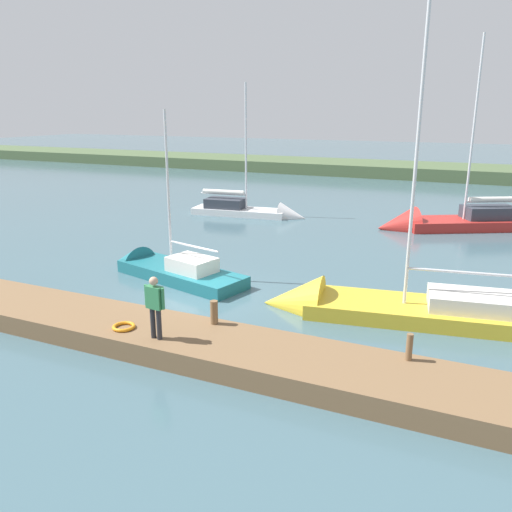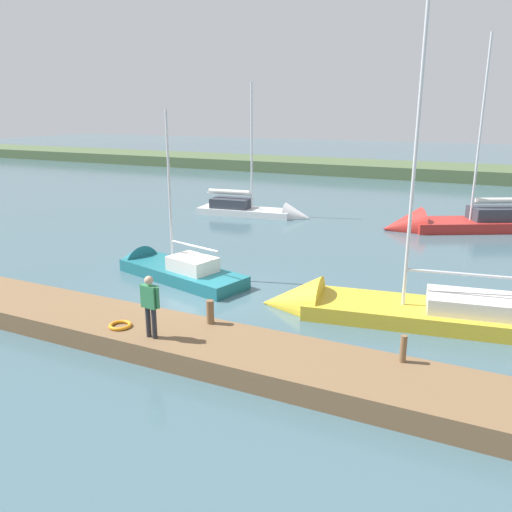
{
  "view_description": "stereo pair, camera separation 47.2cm",
  "coord_description": "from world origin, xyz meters",
  "px_view_note": "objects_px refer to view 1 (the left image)",
  "views": [
    {
      "loc": [
        -9.13,
        15.59,
        6.67
      ],
      "look_at": [
        -1.38,
        -1.57,
        1.31
      ],
      "focal_mm": 36.22,
      "sensor_mm": 36.0,
      "label": 1
    },
    {
      "loc": [
        -9.56,
        15.39,
        6.67
      ],
      "look_at": [
        -1.38,
        -1.57,
        1.31
      ],
      "focal_mm": 36.22,
      "sensor_mm": 36.0,
      "label": 2
    }
  ],
  "objects_px": {
    "sailboat_far_left": "(382,312)",
    "person_on_dock": "(155,303)",
    "mooring_post_near": "(409,347)",
    "mooring_post_far": "(214,312)",
    "life_ring_buoy": "(124,327)",
    "sailboat_near_dock": "(445,225)",
    "sailboat_mid_channel": "(163,273)",
    "sailboat_far_right": "(254,213)"
  },
  "relations": [
    {
      "from": "sailboat_near_dock",
      "to": "person_on_dock",
      "type": "bearing_deg",
      "value": 45.71
    },
    {
      "from": "sailboat_far_left",
      "to": "person_on_dock",
      "type": "xyz_separation_m",
      "value": [
        5.1,
        5.69,
        1.51
      ]
    },
    {
      "from": "sailboat_near_dock",
      "to": "person_on_dock",
      "type": "relative_size",
      "value": 6.56
    },
    {
      "from": "sailboat_far_left",
      "to": "person_on_dock",
      "type": "height_order",
      "value": "sailboat_far_left"
    },
    {
      "from": "mooring_post_near",
      "to": "sailboat_far_left",
      "type": "xyz_separation_m",
      "value": [
        1.42,
        -4.14,
        -0.82
      ]
    },
    {
      "from": "life_ring_buoy",
      "to": "sailboat_far_right",
      "type": "bearing_deg",
      "value": -76.58
    },
    {
      "from": "mooring_post_near",
      "to": "sailboat_far_left",
      "type": "bearing_deg",
      "value": -71.11
    },
    {
      "from": "sailboat_near_dock",
      "to": "life_ring_buoy",
      "type": "bearing_deg",
      "value": 42.34
    },
    {
      "from": "person_on_dock",
      "to": "sailboat_mid_channel",
      "type": "bearing_deg",
      "value": -141.62
    },
    {
      "from": "mooring_post_far",
      "to": "sailboat_far_right",
      "type": "distance_m",
      "value": 19.01
    },
    {
      "from": "sailboat_far_left",
      "to": "sailboat_near_dock",
      "type": "distance_m",
      "value": 14.7
    },
    {
      "from": "mooring_post_near",
      "to": "sailboat_far_right",
      "type": "distance_m",
      "value": 21.63
    },
    {
      "from": "life_ring_buoy",
      "to": "sailboat_far_right",
      "type": "xyz_separation_m",
      "value": [
        4.56,
        -19.12,
        -0.46
      ]
    },
    {
      "from": "sailboat_near_dock",
      "to": "sailboat_mid_channel",
      "type": "bearing_deg",
      "value": 26.19
    },
    {
      "from": "mooring_post_far",
      "to": "sailboat_near_dock",
      "type": "distance_m",
      "value": 19.46
    },
    {
      "from": "sailboat_near_dock",
      "to": "mooring_post_far",
      "type": "bearing_deg",
      "value": 47.17
    },
    {
      "from": "sailboat_far_right",
      "to": "person_on_dock",
      "type": "xyz_separation_m",
      "value": [
        -5.82,
        19.29,
        1.45
      ]
    },
    {
      "from": "life_ring_buoy",
      "to": "sailboat_far_right",
      "type": "relative_size",
      "value": 0.07
    },
    {
      "from": "sailboat_mid_channel",
      "to": "sailboat_far_right",
      "type": "xyz_separation_m",
      "value": [
        1.67,
        -12.91,
        0.1
      ]
    },
    {
      "from": "mooring_post_far",
      "to": "life_ring_buoy",
      "type": "height_order",
      "value": "mooring_post_far"
    },
    {
      "from": "mooring_post_far",
      "to": "sailboat_near_dock",
      "type": "bearing_deg",
      "value": -104.45
    },
    {
      "from": "life_ring_buoy",
      "to": "sailboat_far_left",
      "type": "height_order",
      "value": "sailboat_far_left"
    },
    {
      "from": "sailboat_mid_channel",
      "to": "person_on_dock",
      "type": "height_order",
      "value": "sailboat_mid_channel"
    },
    {
      "from": "mooring_post_far",
      "to": "sailboat_near_dock",
      "type": "relative_size",
      "value": 0.06
    },
    {
      "from": "mooring_post_far",
      "to": "sailboat_mid_channel",
      "type": "distance_m",
      "value": 7.08
    },
    {
      "from": "mooring_post_far",
      "to": "person_on_dock",
      "type": "distance_m",
      "value": 1.94
    },
    {
      "from": "mooring_post_near",
      "to": "person_on_dock",
      "type": "bearing_deg",
      "value": 13.36
    },
    {
      "from": "sailboat_mid_channel",
      "to": "life_ring_buoy",
      "type": "bearing_deg",
      "value": 129.44
    },
    {
      "from": "sailboat_near_dock",
      "to": "person_on_dock",
      "type": "xyz_separation_m",
      "value": [
        5.81,
        20.37,
        1.41
      ]
    },
    {
      "from": "mooring_post_far",
      "to": "life_ring_buoy",
      "type": "xyz_separation_m",
      "value": [
        2.22,
        1.38,
        -0.31
      ]
    },
    {
      "from": "sailboat_far_right",
      "to": "mooring_post_near",
      "type": "bearing_deg",
      "value": -61.78
    },
    {
      "from": "sailboat_far_left",
      "to": "sailboat_mid_channel",
      "type": "xyz_separation_m",
      "value": [
        9.24,
        -0.69,
        -0.04
      ]
    },
    {
      "from": "sailboat_far_right",
      "to": "mooring_post_far",
      "type": "bearing_deg",
      "value": -75.69
    },
    {
      "from": "sailboat_far_left",
      "to": "sailboat_far_right",
      "type": "distance_m",
      "value": 17.44
    },
    {
      "from": "sailboat_mid_channel",
      "to": "person_on_dock",
      "type": "xyz_separation_m",
      "value": [
        -4.15,
        6.38,
        1.55
      ]
    },
    {
      "from": "sailboat_near_dock",
      "to": "mooring_post_near",
      "type": "bearing_deg",
      "value": 63.77
    },
    {
      "from": "life_ring_buoy",
      "to": "person_on_dock",
      "type": "distance_m",
      "value": 1.61
    },
    {
      "from": "sailboat_far_left",
      "to": "person_on_dock",
      "type": "relative_size",
      "value": 6.39
    },
    {
      "from": "life_ring_buoy",
      "to": "person_on_dock",
      "type": "height_order",
      "value": "person_on_dock"
    },
    {
      "from": "life_ring_buoy",
      "to": "sailboat_far_right",
      "type": "height_order",
      "value": "sailboat_far_right"
    },
    {
      "from": "life_ring_buoy",
      "to": "sailboat_mid_channel",
      "type": "relative_size",
      "value": 0.09
    },
    {
      "from": "life_ring_buoy",
      "to": "sailboat_near_dock",
      "type": "height_order",
      "value": "sailboat_near_dock"
    }
  ]
}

